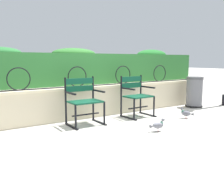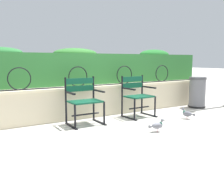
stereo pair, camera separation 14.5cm
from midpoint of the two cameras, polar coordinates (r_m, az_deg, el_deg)
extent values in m
plane|color=#BCB7AD|center=(4.74, 1.63, -6.77)|extent=(60.00, 60.00, 0.00)
cube|color=beige|center=(5.44, -3.60, -1.57)|extent=(6.76, 0.35, 0.61)
cube|color=beige|center=(5.39, -3.63, 1.89)|extent=(6.76, 0.41, 0.05)
cylinder|color=black|center=(5.32, -3.26, 2.22)|extent=(6.23, 0.02, 0.02)
torus|color=black|center=(4.78, -19.53, 3.50)|extent=(0.42, 0.02, 0.42)
torus|color=black|center=(5.14, -6.94, 4.18)|extent=(0.42, 0.02, 0.42)
torus|color=black|center=(5.71, 3.58, 4.60)|extent=(0.42, 0.02, 0.42)
torus|color=black|center=(6.44, 11.96, 4.82)|extent=(0.42, 0.02, 0.42)
cube|color=#2D7033|center=(5.75, -5.70, 5.94)|extent=(6.63, 0.51, 0.69)
ellipsoid|color=#2B6E34|center=(5.23, -23.43, 8.92)|extent=(0.83, 0.46, 0.20)
ellipsoid|color=#2E6A2B|center=(5.67, -7.53, 9.37)|extent=(1.03, 0.46, 0.23)
ellipsoid|color=#27742E|center=(6.93, 10.27, 9.05)|extent=(0.95, 0.46, 0.27)
cube|color=#0F4C33|center=(4.54, -4.44, -1.75)|extent=(0.58, 0.13, 0.03)
cube|color=#0F4C33|center=(4.66, -5.19, -1.51)|extent=(0.58, 0.13, 0.03)
cube|color=#0F4C33|center=(4.78, -5.91, -1.28)|extent=(0.58, 0.13, 0.03)
cube|color=#0F4C33|center=(4.83, -6.50, 3.20)|extent=(0.58, 0.04, 0.11)
cube|color=#0F4C33|center=(4.85, -6.47, 1.51)|extent=(0.58, 0.04, 0.11)
cylinder|color=black|center=(5.00, -3.40, -0.80)|extent=(0.04, 0.04, 0.89)
cylinder|color=black|center=(4.67, -0.91, -4.20)|extent=(0.04, 0.04, 0.44)
cube|color=black|center=(4.88, -2.04, -6.18)|extent=(0.04, 0.52, 0.02)
cube|color=black|center=(4.77, -2.07, 0.92)|extent=(0.04, 0.40, 0.03)
cylinder|color=black|center=(4.76, -9.61, -1.34)|extent=(0.04, 0.04, 0.89)
cylinder|color=black|center=(4.42, -7.48, -4.99)|extent=(0.04, 0.04, 0.44)
cube|color=black|center=(4.64, -8.39, -7.03)|extent=(0.04, 0.52, 0.02)
cube|color=black|center=(4.52, -8.54, 0.44)|extent=(0.04, 0.40, 0.03)
cylinder|color=black|center=(4.71, -5.16, -4.41)|extent=(0.55, 0.03, 0.03)
cube|color=#0F4C33|center=(5.23, 8.00, -0.52)|extent=(0.56, 0.14, 0.03)
cube|color=#0F4C33|center=(5.34, 7.03, -0.34)|extent=(0.56, 0.14, 0.03)
cube|color=#0F4C33|center=(5.44, 6.10, -0.16)|extent=(0.56, 0.14, 0.03)
cube|color=#0F4C33|center=(5.48, 5.46, 3.63)|extent=(0.56, 0.05, 0.11)
cube|color=#0F4C33|center=(5.49, 5.44, 2.20)|extent=(0.56, 0.05, 0.11)
cylinder|color=black|center=(5.70, 7.58, 0.14)|extent=(0.04, 0.04, 0.87)
cylinder|color=black|center=(5.42, 10.53, -2.64)|extent=(0.04, 0.04, 0.44)
cube|color=black|center=(5.59, 9.12, -4.45)|extent=(0.06, 0.52, 0.02)
cube|color=black|center=(5.50, 9.26, 1.75)|extent=(0.05, 0.40, 0.03)
cylinder|color=black|center=(5.35, 3.09, -0.31)|extent=(0.04, 0.04, 0.87)
cylinder|color=black|center=(5.05, 5.99, -3.32)|extent=(0.04, 0.04, 0.44)
cube|color=black|center=(5.24, 4.63, -5.22)|extent=(0.06, 0.52, 0.02)
cube|color=black|center=(5.14, 4.71, 1.40)|extent=(0.05, 0.40, 0.03)
cylinder|color=black|center=(5.38, 6.99, -2.89)|extent=(0.53, 0.05, 0.03)
ellipsoid|color=gray|center=(4.33, 11.26, -6.90)|extent=(0.21, 0.14, 0.11)
cylinder|color=#2D6B56|center=(4.36, 12.04, -6.35)|extent=(0.07, 0.06, 0.06)
sphere|color=slate|center=(4.35, 12.34, -5.63)|extent=(0.06, 0.06, 0.06)
cone|color=black|center=(4.37, 12.70, -5.66)|extent=(0.02, 0.02, 0.01)
cone|color=#595960|center=(4.28, 9.90, -7.11)|extent=(0.09, 0.08, 0.06)
ellipsoid|color=slate|center=(4.36, 10.88, -6.72)|extent=(0.14, 0.05, 0.07)
ellipsoid|color=slate|center=(4.29, 11.42, -6.98)|extent=(0.14, 0.05, 0.07)
cylinder|color=#C6515B|center=(4.37, 11.23, -7.84)|extent=(0.01, 0.01, 0.05)
cylinder|color=#C6515B|center=(4.33, 11.23, -7.99)|extent=(0.01, 0.01, 0.05)
ellipsoid|color=slate|center=(5.42, 17.51, -4.13)|extent=(0.18, 0.21, 0.11)
cylinder|color=#2D6B56|center=(5.42, 16.84, -3.70)|extent=(0.07, 0.07, 0.06)
sphere|color=#55555D|center=(5.42, 16.62, -3.11)|extent=(0.06, 0.06, 0.06)
cone|color=black|center=(5.43, 16.29, -3.14)|extent=(0.02, 0.03, 0.01)
cone|color=#4A4A52|center=(5.39, 18.70, -4.28)|extent=(0.09, 0.10, 0.06)
ellipsoid|color=#5B5B63|center=(5.37, 17.52, -4.17)|extent=(0.09, 0.13, 0.07)
ellipsoid|color=#5B5B63|center=(5.45, 17.71, -4.00)|extent=(0.09, 0.13, 0.07)
cylinder|color=#C6515B|center=(5.42, 17.33, -4.98)|extent=(0.01, 0.01, 0.05)
cylinder|color=#C6515B|center=(5.45, 17.62, -4.92)|extent=(0.01, 0.01, 0.05)
cylinder|color=slate|center=(6.74, 19.42, 0.31)|extent=(0.40, 0.40, 0.72)
cylinder|color=#47474A|center=(6.71, 19.58, 3.62)|extent=(0.42, 0.42, 0.06)
torus|color=black|center=(6.79, 19.29, -2.44)|extent=(0.44, 0.44, 0.04)
camera|label=1|loc=(0.07, -89.12, 0.12)|focal=40.12mm
camera|label=2|loc=(0.07, 90.88, -0.12)|focal=40.12mm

